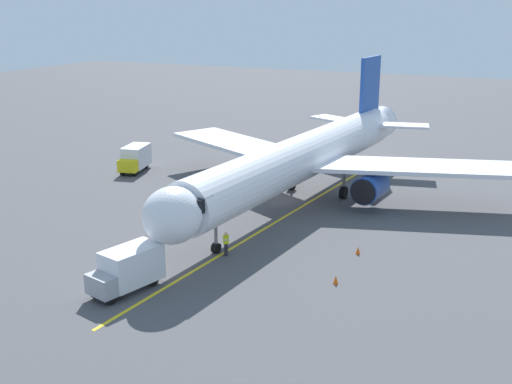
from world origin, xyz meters
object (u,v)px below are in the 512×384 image
Objects in this scene: safety_cone_nose_left at (336,280)px; safety_cone_nose_right at (358,250)px; ground_crew_marshaller at (226,243)px; safety_cone_wing_port at (202,228)px; airplane at (305,157)px; box_truck_near_nose at (127,269)px; box_truck_portside at (135,158)px.

safety_cone_nose_left is 5.34m from safety_cone_nose_right.
ground_crew_marshaller reaches higher than safety_cone_wing_port.
airplane is 73.37× the size of safety_cone_nose_right.
safety_cone_nose_right is (-10.83, -11.67, -1.11)m from box_truck_near_nose.
box_truck_near_nose reaches higher than safety_cone_nose_right.
airplane reaches higher than box_truck_portside.
safety_cone_nose_right is (0.18, -5.34, 0.00)m from safety_cone_nose_left.
ground_crew_marshaller is (0.28, 13.89, -3.12)m from airplane.
airplane is 73.37× the size of safety_cone_nose_left.
safety_cone_nose_right is at bearing -88.05° from safety_cone_nose_left.
box_truck_portside is 20.16m from safety_cone_wing_port.
safety_cone_wing_port is at bearing 3.73° from safety_cone_nose_right.
safety_cone_wing_port is (1.14, -10.89, -1.11)m from box_truck_near_nose.
box_truck_portside is (19.63, -2.36, -2.62)m from airplane.
safety_cone_nose_right is at bearing 156.26° from box_truck_portside.
safety_cone_nose_left is 1.00× the size of safety_cone_wing_port.
safety_cone_wing_port is at bearing -41.40° from ground_crew_marshaller.
airplane is 14.24m from ground_crew_marshaller.
airplane is 13.02m from safety_cone_nose_right.
box_truck_portside reaches higher than safety_cone_wing_port.
ground_crew_marshaller reaches higher than safety_cone_nose_left.
box_truck_near_nose is at bearing 125.01° from box_truck_portside.
box_truck_near_nose is at bearing 70.05° from ground_crew_marshaller.
safety_cone_nose_left and safety_cone_nose_right have the same top height.
box_truck_near_nose is 15.96m from safety_cone_nose_right.
box_truck_near_nose is 28.99m from box_truck_portside.
ground_crew_marshaller is 5.18m from safety_cone_wing_port.
box_truck_portside is at bearing -54.99° from box_truck_near_nose.
safety_cone_nose_left is (-8.01, 15.05, -3.73)m from airplane.
box_truck_near_nose reaches higher than safety_cone_nose_left.
box_truck_portside is 8.96× the size of safety_cone_nose_left.
box_truck_near_nose reaches higher than safety_cone_wing_port.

